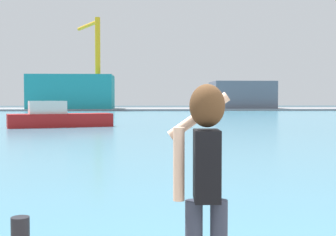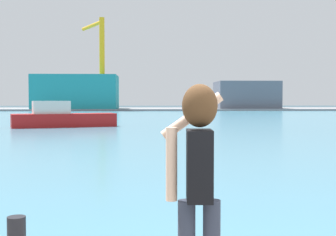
{
  "view_description": "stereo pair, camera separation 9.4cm",
  "coord_description": "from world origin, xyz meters",
  "px_view_note": "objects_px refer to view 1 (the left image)",
  "views": [
    {
      "loc": [
        -1.32,
        -3.21,
        2.13
      ],
      "look_at": [
        -0.78,
        6.07,
        1.76
      ],
      "focal_mm": 49.31,
      "sensor_mm": 36.0,
      "label": 1
    },
    {
      "loc": [
        -1.22,
        -3.21,
        2.13
      ],
      "look_at": [
        -0.78,
        6.07,
        1.76
      ],
      "focal_mm": 49.31,
      "sensor_mm": 36.0,
      "label": 2
    }
  ],
  "objects_px": {
    "harbor_bollard": "(20,235)",
    "port_crane": "(95,54)",
    "warehouse_left": "(72,92)",
    "warehouse_right": "(242,95)",
    "boat_moored": "(58,118)",
    "person_photographer": "(205,169)"
  },
  "relations": [
    {
      "from": "person_photographer",
      "to": "warehouse_left",
      "type": "relative_size",
      "value": 0.11
    },
    {
      "from": "warehouse_left",
      "to": "warehouse_right",
      "type": "relative_size",
      "value": 1.33
    },
    {
      "from": "person_photographer",
      "to": "warehouse_right",
      "type": "bearing_deg",
      "value": -9.21
    },
    {
      "from": "boat_moored",
      "to": "warehouse_left",
      "type": "xyz_separation_m",
      "value": [
        -7.09,
        55.17,
        2.89
      ]
    },
    {
      "from": "warehouse_right",
      "to": "port_crane",
      "type": "height_order",
      "value": "port_crane"
    },
    {
      "from": "harbor_bollard",
      "to": "warehouse_left",
      "type": "relative_size",
      "value": 0.02
    },
    {
      "from": "warehouse_right",
      "to": "harbor_bollard",
      "type": "bearing_deg",
      "value": -103.89
    },
    {
      "from": "harbor_bollard",
      "to": "port_crane",
      "type": "bearing_deg",
      "value": 95.05
    },
    {
      "from": "boat_moored",
      "to": "warehouse_left",
      "type": "relative_size",
      "value": 0.5
    },
    {
      "from": "warehouse_left",
      "to": "port_crane",
      "type": "distance_m",
      "value": 8.76
    },
    {
      "from": "warehouse_right",
      "to": "port_crane",
      "type": "distance_m",
      "value": 30.2
    },
    {
      "from": "person_photographer",
      "to": "warehouse_right",
      "type": "distance_m",
      "value": 90.72
    },
    {
      "from": "port_crane",
      "to": "warehouse_right",
      "type": "bearing_deg",
      "value": 5.04
    },
    {
      "from": "warehouse_left",
      "to": "port_crane",
      "type": "relative_size",
      "value": 0.92
    },
    {
      "from": "harbor_bollard",
      "to": "warehouse_left",
      "type": "distance_m",
      "value": 87.04
    },
    {
      "from": "person_photographer",
      "to": "boat_moored",
      "type": "xyz_separation_m",
      "value": [
        -6.9,
        32.26,
        -0.84
      ]
    },
    {
      "from": "boat_moored",
      "to": "warehouse_right",
      "type": "bearing_deg",
      "value": 46.3
    },
    {
      "from": "harbor_bollard",
      "to": "warehouse_right",
      "type": "height_order",
      "value": "warehouse_right"
    },
    {
      "from": "warehouse_left",
      "to": "warehouse_right",
      "type": "height_order",
      "value": "warehouse_left"
    },
    {
      "from": "person_photographer",
      "to": "port_crane",
      "type": "xyz_separation_m",
      "value": [
        -9.27,
        85.96,
        9.28
      ]
    },
    {
      "from": "warehouse_right",
      "to": "port_crane",
      "type": "xyz_separation_m",
      "value": [
        -29.07,
        -2.56,
        7.8
      ]
    },
    {
      "from": "warehouse_left",
      "to": "person_photographer",
      "type": "bearing_deg",
      "value": -80.91
    }
  ]
}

